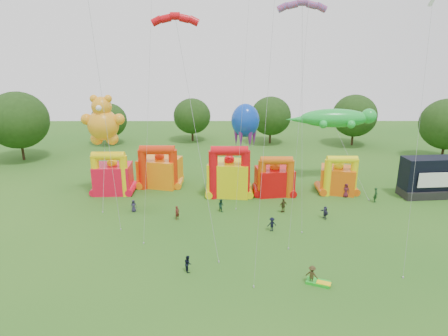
{
  "coord_description": "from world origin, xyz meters",
  "views": [
    {
      "loc": [
        -1.69,
        -25.31,
        19.92
      ],
      "look_at": [
        -1.63,
        18.0,
        6.3
      ],
      "focal_mm": 32.0,
      "sensor_mm": 36.0,
      "label": 1
    }
  ],
  "objects_px": {
    "bouncy_castle_0": "(113,176)",
    "spectator_4": "(283,206)",
    "teddy_bear_kite": "(103,142)",
    "bouncy_castle_2": "(229,176)",
    "stage_trailer": "(434,177)",
    "octopus_kite": "(245,131)",
    "gecko_kite": "(345,147)",
    "spectator_0": "(134,206)"
  },
  "relations": [
    {
      "from": "bouncy_castle_2",
      "to": "spectator_0",
      "type": "relative_size",
      "value": 4.67
    },
    {
      "from": "stage_trailer",
      "to": "teddy_bear_kite",
      "type": "xyz_separation_m",
      "value": [
        -43.96,
        -0.22,
        4.99
      ]
    },
    {
      "from": "bouncy_castle_2",
      "to": "spectator_4",
      "type": "height_order",
      "value": "bouncy_castle_2"
    },
    {
      "from": "stage_trailer",
      "to": "spectator_4",
      "type": "height_order",
      "value": "stage_trailer"
    },
    {
      "from": "bouncy_castle_0",
      "to": "spectator_4",
      "type": "bearing_deg",
      "value": -16.76
    },
    {
      "from": "bouncy_castle_0",
      "to": "gecko_kite",
      "type": "relative_size",
      "value": 0.47
    },
    {
      "from": "gecko_kite",
      "to": "octopus_kite",
      "type": "relative_size",
      "value": 1.15
    },
    {
      "from": "teddy_bear_kite",
      "to": "spectator_0",
      "type": "distance_m",
      "value": 9.72
    },
    {
      "from": "teddy_bear_kite",
      "to": "octopus_kite",
      "type": "height_order",
      "value": "teddy_bear_kite"
    },
    {
      "from": "gecko_kite",
      "to": "spectator_4",
      "type": "height_order",
      "value": "gecko_kite"
    },
    {
      "from": "stage_trailer",
      "to": "spectator_4",
      "type": "bearing_deg",
      "value": -165.03
    },
    {
      "from": "stage_trailer",
      "to": "octopus_kite",
      "type": "height_order",
      "value": "octopus_kite"
    },
    {
      "from": "bouncy_castle_0",
      "to": "teddy_bear_kite",
      "type": "height_order",
      "value": "teddy_bear_kite"
    },
    {
      "from": "gecko_kite",
      "to": "spectator_0",
      "type": "bearing_deg",
      "value": -161.58
    },
    {
      "from": "bouncy_castle_0",
      "to": "octopus_kite",
      "type": "distance_m",
      "value": 19.89
    },
    {
      "from": "octopus_kite",
      "to": "spectator_4",
      "type": "height_order",
      "value": "octopus_kite"
    },
    {
      "from": "bouncy_castle_2",
      "to": "gecko_kite",
      "type": "distance_m",
      "value": 17.18
    },
    {
      "from": "stage_trailer",
      "to": "octopus_kite",
      "type": "xyz_separation_m",
      "value": [
        -25.11,
        6.48,
        4.98
      ]
    },
    {
      "from": "bouncy_castle_2",
      "to": "octopus_kite",
      "type": "height_order",
      "value": "octopus_kite"
    },
    {
      "from": "gecko_kite",
      "to": "spectator_0",
      "type": "relative_size",
      "value": 8.66
    },
    {
      "from": "bouncy_castle_2",
      "to": "gecko_kite",
      "type": "height_order",
      "value": "gecko_kite"
    },
    {
      "from": "bouncy_castle_2",
      "to": "stage_trailer",
      "type": "xyz_separation_m",
      "value": [
        27.52,
        -0.51,
        -0.09
      ]
    },
    {
      "from": "octopus_kite",
      "to": "spectator_4",
      "type": "relative_size",
      "value": 6.47
    },
    {
      "from": "bouncy_castle_0",
      "to": "stage_trailer",
      "type": "xyz_separation_m",
      "value": [
        43.55,
        -1.19,
        0.26
      ]
    },
    {
      "from": "spectator_0",
      "to": "octopus_kite",
      "type": "bearing_deg",
      "value": 18.89
    },
    {
      "from": "bouncy_castle_0",
      "to": "teddy_bear_kite",
      "type": "distance_m",
      "value": 5.45
    },
    {
      "from": "bouncy_castle_0",
      "to": "octopus_kite",
      "type": "height_order",
      "value": "octopus_kite"
    },
    {
      "from": "bouncy_castle_0",
      "to": "gecko_kite",
      "type": "bearing_deg",
      "value": 5.05
    },
    {
      "from": "stage_trailer",
      "to": "spectator_4",
      "type": "distance_m",
      "value": 21.78
    },
    {
      "from": "stage_trailer",
      "to": "bouncy_castle_2",
      "type": "bearing_deg",
      "value": 178.95
    },
    {
      "from": "octopus_kite",
      "to": "spectator_0",
      "type": "xyz_separation_m",
      "value": [
        -14.27,
        -11.85,
        -6.84
      ]
    },
    {
      "from": "teddy_bear_kite",
      "to": "octopus_kite",
      "type": "distance_m",
      "value": 20.0
    },
    {
      "from": "spectator_0",
      "to": "teddy_bear_kite",
      "type": "bearing_deg",
      "value": 110.79
    },
    {
      "from": "stage_trailer",
      "to": "teddy_bear_kite",
      "type": "bearing_deg",
      "value": -179.71
    },
    {
      "from": "bouncy_castle_0",
      "to": "octopus_kite",
      "type": "relative_size",
      "value": 0.54
    },
    {
      "from": "octopus_kite",
      "to": "gecko_kite",
      "type": "bearing_deg",
      "value": -9.7
    },
    {
      "from": "teddy_bear_kite",
      "to": "bouncy_castle_2",
      "type": "bearing_deg",
      "value": 2.53
    },
    {
      "from": "spectator_4",
      "to": "octopus_kite",
      "type": "bearing_deg",
      "value": -96.45
    },
    {
      "from": "stage_trailer",
      "to": "octopus_kite",
      "type": "relative_size",
      "value": 0.76
    },
    {
      "from": "teddy_bear_kite",
      "to": "stage_trailer",
      "type": "bearing_deg",
      "value": 0.29
    },
    {
      "from": "gecko_kite",
      "to": "spectator_4",
      "type": "bearing_deg",
      "value": -135.81
    },
    {
      "from": "stage_trailer",
      "to": "gecko_kite",
      "type": "relative_size",
      "value": 0.66
    }
  ]
}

